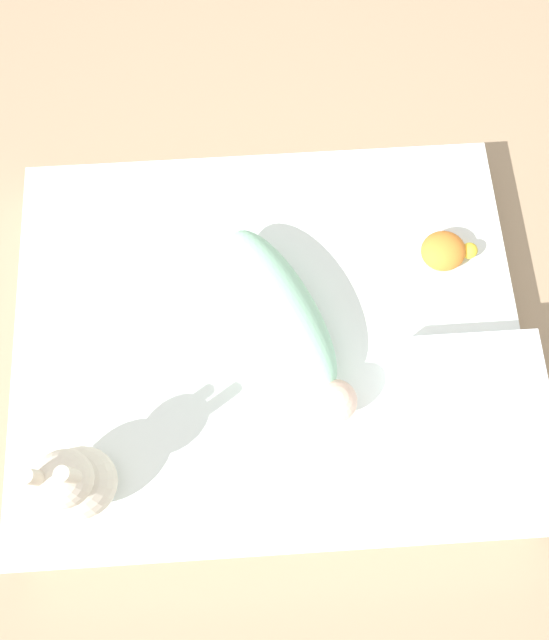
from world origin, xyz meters
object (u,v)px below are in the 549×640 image
(pillow, at_px, (481,414))
(turtle_plush, at_px, (445,251))
(bunny_plush, at_px, (75,481))
(swaddled_baby, at_px, (286,316))

(pillow, relative_size, turtle_plush, 2.59)
(turtle_plush, bearing_deg, bunny_plush, -149.88)
(bunny_plush, height_order, turtle_plush, bunny_plush)
(swaddled_baby, relative_size, bunny_plush, 1.65)
(turtle_plush, bearing_deg, pillow, -86.91)
(bunny_plush, distance_m, turtle_plush, 1.08)
(pillow, distance_m, turtle_plush, 0.44)
(pillow, bearing_deg, bunny_plush, -173.74)
(pillow, xyz_separation_m, bunny_plush, (-0.96, -0.10, 0.09))
(swaddled_baby, height_order, turtle_plush, swaddled_baby)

